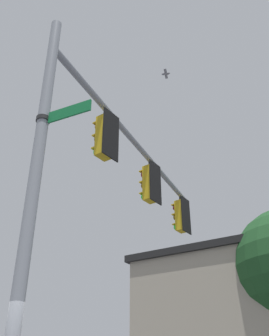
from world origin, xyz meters
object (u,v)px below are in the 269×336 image
Objects in this scene: traffic_light_mid_inner at (150,184)px; bird_flying at (166,74)px; traffic_light_nearest_pole at (104,137)px; traffic_light_mid_outer at (181,216)px; street_name_sign at (57,115)px.

bird_flying reaches higher than traffic_light_mid_inner.
traffic_light_mid_inner is at bearing 10.72° from traffic_light_nearest_pole.
traffic_light_mid_outer is at bearing 10.72° from traffic_light_mid_inner.
traffic_light_nearest_pole is 5.18m from traffic_light_mid_outer.
traffic_light_mid_outer is 3.48× the size of bird_flying.
street_name_sign is at bearing -178.55° from bird_flying.
traffic_light_nearest_pole is at bearing -169.28° from traffic_light_mid_outer.
traffic_light_mid_inner is at bearing -169.28° from traffic_light_mid_outer.
street_name_sign is at bearing -166.79° from traffic_light_mid_outer.
traffic_light_nearest_pole is at bearing -169.28° from traffic_light_mid_inner.
traffic_light_mid_inner is 3.48× the size of bird_flying.
traffic_light_mid_inner is (2.55, 0.48, 0.00)m from traffic_light_nearest_pole.
bird_flying is at bearing -153.91° from traffic_light_mid_outer.
traffic_light_nearest_pole is 1.00× the size of traffic_light_mid_outer.
traffic_light_mid_outer is 4.67m from bird_flying.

